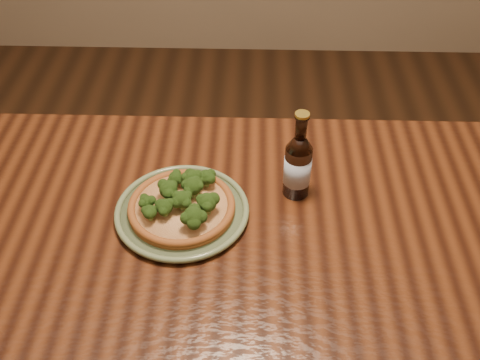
{
  "coord_description": "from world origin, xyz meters",
  "views": [
    {
      "loc": [
        0.12,
        -0.67,
        1.64
      ],
      "look_at": [
        0.1,
        0.23,
        0.82
      ],
      "focal_mm": 42.0,
      "sensor_mm": 36.0,
      "label": 1
    }
  ],
  "objects_px": {
    "table": "(195,273)",
    "pizza": "(182,204)",
    "plate": "(182,211)",
    "beer_bottle": "(298,165)"
  },
  "relations": [
    {
      "from": "pizza",
      "to": "table",
      "type": "bearing_deg",
      "value": -71.78
    },
    {
      "from": "plate",
      "to": "beer_bottle",
      "type": "bearing_deg",
      "value": 17.37
    },
    {
      "from": "pizza",
      "to": "beer_bottle",
      "type": "xyz_separation_m",
      "value": [
        0.25,
        0.08,
        0.05
      ]
    },
    {
      "from": "plate",
      "to": "pizza",
      "type": "bearing_deg",
      "value": 10.3
    },
    {
      "from": "plate",
      "to": "beer_bottle",
      "type": "height_order",
      "value": "beer_bottle"
    },
    {
      "from": "table",
      "to": "beer_bottle",
      "type": "relative_size",
      "value": 7.25
    },
    {
      "from": "beer_bottle",
      "to": "pizza",
      "type": "bearing_deg",
      "value": 177.31
    },
    {
      "from": "table",
      "to": "pizza",
      "type": "height_order",
      "value": "pizza"
    },
    {
      "from": "pizza",
      "to": "beer_bottle",
      "type": "distance_m",
      "value": 0.27
    },
    {
      "from": "plate",
      "to": "table",
      "type": "bearing_deg",
      "value": -70.7
    }
  ]
}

